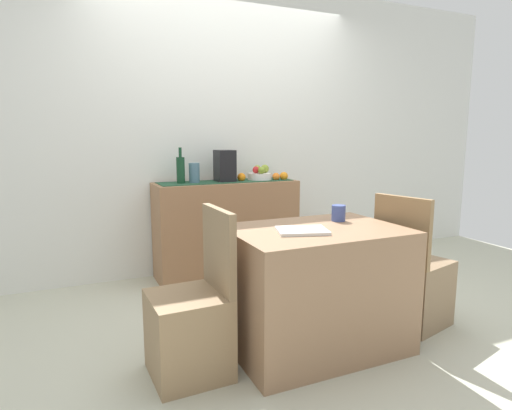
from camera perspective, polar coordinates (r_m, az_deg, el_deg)
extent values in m
cube|color=beige|center=(3.32, 3.29, -13.69)|extent=(6.40, 6.40, 0.02)
cube|color=silver|center=(4.14, -4.18, 10.14)|extent=(6.40, 0.06, 2.70)
cube|color=#976A47|center=(3.96, -3.91, -3.16)|extent=(1.29, 0.42, 0.87)
cube|color=#224931|center=(3.89, -3.98, 3.15)|extent=(1.22, 0.32, 0.01)
cylinder|color=white|center=(4.01, 0.49, 3.84)|extent=(0.23, 0.23, 0.06)
sphere|color=olive|center=(4.04, 1.19, 4.85)|extent=(0.08, 0.08, 0.08)
sphere|color=#91A438|center=(4.05, 0.16, 4.82)|extent=(0.07, 0.07, 0.07)
sphere|color=red|center=(3.98, -0.01, 4.70)|extent=(0.06, 0.06, 0.06)
sphere|color=olive|center=(3.93, 0.74, 4.64)|extent=(0.06, 0.06, 0.06)
cylinder|color=#143D23|center=(3.76, -10.00, 4.54)|extent=(0.07, 0.07, 0.23)
cylinder|color=#143D23|center=(3.75, -10.07, 6.93)|extent=(0.03, 0.03, 0.08)
cube|color=black|center=(3.87, -4.18, 5.20)|extent=(0.16, 0.18, 0.29)
cylinder|color=slate|center=(3.79, -8.22, 4.22)|extent=(0.09, 0.09, 0.18)
sphere|color=orange|center=(4.03, 3.73, 3.88)|extent=(0.08, 0.08, 0.08)
sphere|color=orange|center=(4.01, 2.68, 3.81)|extent=(0.07, 0.07, 0.07)
sphere|color=orange|center=(3.91, -1.94, 3.72)|extent=(0.08, 0.08, 0.08)
cube|color=#926D4F|center=(2.66, 7.86, -10.87)|extent=(1.02, 0.72, 0.74)
cube|color=white|center=(2.44, 6.16, -3.42)|extent=(0.33, 0.28, 0.02)
cylinder|color=#3A4C90|center=(2.79, 10.92, -1.06)|extent=(0.09, 0.09, 0.10)
cube|color=#917351|center=(2.43, -8.96, -16.69)|extent=(0.41, 0.41, 0.45)
cube|color=#886D4D|center=(2.32, -4.97, -5.94)|extent=(0.05, 0.40, 0.45)
cube|color=#896E51|center=(3.18, 20.17, -10.76)|extent=(0.49, 0.49, 0.45)
cube|color=olive|center=(2.91, 18.80, -3.30)|extent=(0.14, 0.40, 0.45)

